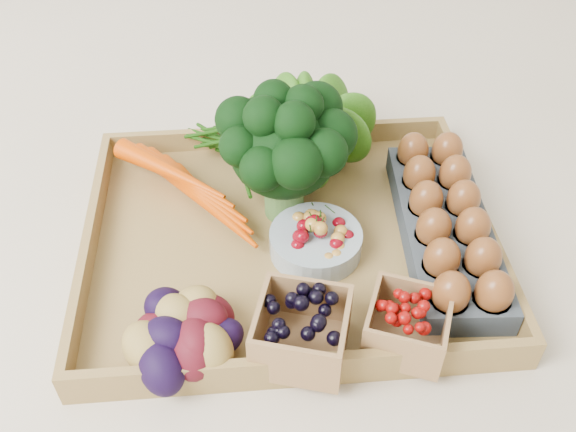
{
  "coord_description": "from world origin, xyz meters",
  "views": [
    {
      "loc": [
        -0.05,
        -0.62,
        0.65
      ],
      "look_at": [
        0.0,
        0.0,
        0.06
      ],
      "focal_mm": 40.0,
      "sensor_mm": 36.0,
      "label": 1
    }
  ],
  "objects": [
    {
      "name": "punnet_raspberry",
      "position": [
        0.12,
        -0.18,
        0.05
      ],
      "size": [
        0.12,
        0.12,
        0.06
      ],
      "primitive_type": "cube",
      "rotation": [
        0.0,
        0.0,
        -0.39
      ],
      "color": "#740605",
      "rests_on": "tray"
    },
    {
      "name": "cherry_bowl",
      "position": [
        0.04,
        -0.02,
        0.03
      ],
      "size": [
        0.13,
        0.13,
        0.03
      ],
      "primitive_type": "cylinder",
      "color": "#8C9EA5",
      "rests_on": "tray"
    },
    {
      "name": "broccoli",
      "position": [
        -0.0,
        0.06,
        0.09
      ],
      "size": [
        0.19,
        0.19,
        0.15
      ],
      "primitive_type": null,
      "color": "black",
      "rests_on": "tray"
    },
    {
      "name": "punnet_blackberry",
      "position": [
        0.0,
        -0.18,
        0.05
      ],
      "size": [
        0.13,
        0.13,
        0.07
      ],
      "primitive_type": "cube",
      "rotation": [
        0.0,
        0.0,
        -0.29
      ],
      "color": "black",
      "rests_on": "tray"
    },
    {
      "name": "carrots",
      "position": [
        -0.13,
        0.09,
        0.04
      ],
      "size": [
        0.21,
        0.15,
        0.05
      ],
      "primitive_type": null,
      "color": "#D24100",
      "rests_on": "tray"
    },
    {
      "name": "lettuce",
      "position": [
        0.04,
        0.18,
        0.08
      ],
      "size": [
        0.14,
        0.14,
        0.14
      ],
      "primitive_type": "sphere",
      "color": "#174A0B",
      "rests_on": "tray"
    },
    {
      "name": "ground",
      "position": [
        0.0,
        0.0,
        0.0
      ],
      "size": [
        4.0,
        4.0,
        0.0
      ],
      "primitive_type": "plane",
      "color": "beige",
      "rests_on": "ground"
    },
    {
      "name": "tray",
      "position": [
        0.0,
        0.0,
        0.01
      ],
      "size": [
        0.55,
        0.45,
        0.01
      ],
      "primitive_type": "cube",
      "color": "olive",
      "rests_on": "ground"
    },
    {
      "name": "potatoes",
      "position": [
        -0.13,
        -0.17,
        0.06
      ],
      "size": [
        0.15,
        0.15,
        0.09
      ],
      "primitive_type": null,
      "color": "#3D0911",
      "rests_on": "tray"
    },
    {
      "name": "egg_carton",
      "position": [
        0.21,
        -0.02,
        0.03
      ],
      "size": [
        0.13,
        0.33,
        0.04
      ],
      "primitive_type": "cube",
      "rotation": [
        0.0,
        0.0,
        -0.06
      ],
      "color": "#394149",
      "rests_on": "tray"
    }
  ]
}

